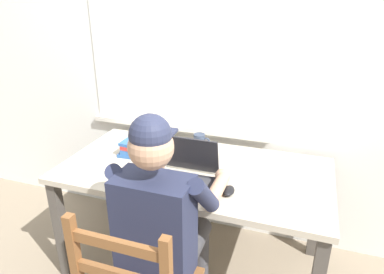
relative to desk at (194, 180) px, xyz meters
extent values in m
plane|color=gray|center=(0.00, 0.00, -0.64)|extent=(8.00, 8.00, 0.00)
cube|color=silver|center=(0.00, 0.49, 0.66)|extent=(6.00, 0.04, 2.60)
cube|color=white|center=(-0.29, 0.46, 0.67)|extent=(1.29, 0.01, 1.03)
cube|color=beige|center=(-0.29, 0.46, 0.14)|extent=(1.35, 0.06, 0.04)
cube|color=#BCB29E|center=(0.00, 0.00, 0.06)|extent=(1.58, 0.81, 0.03)
cube|color=#4C4742|center=(-0.74, -0.36, -0.29)|extent=(0.06, 0.06, 0.68)
cube|color=#4C4742|center=(-0.74, 0.36, -0.29)|extent=(0.06, 0.06, 0.68)
cube|color=#4C4742|center=(0.74, 0.36, -0.29)|extent=(0.06, 0.06, 0.68)
cube|color=#232842|center=(0.01, -0.59, 0.08)|extent=(0.34, 0.20, 0.50)
sphere|color=tan|center=(0.01, -0.59, 0.47)|extent=(0.19, 0.19, 0.19)
sphere|color=#282D47|center=(0.01, -0.59, 0.52)|extent=(0.17, 0.17, 0.17)
cube|color=#282D47|center=(0.01, -0.50, 0.50)|extent=(0.13, 0.10, 0.01)
cylinder|color=#38383D|center=(-0.08, -0.39, -0.17)|extent=(0.13, 0.40, 0.13)
cylinder|color=#38383D|center=(0.10, -0.39, -0.17)|extent=(0.13, 0.40, 0.13)
cylinder|color=#38383D|center=(-0.08, -0.19, -0.41)|extent=(0.10, 0.10, 0.46)
cylinder|color=#38383D|center=(0.10, -0.19, -0.41)|extent=(0.10, 0.10, 0.46)
cylinder|color=#232842|center=(-0.19, -0.50, 0.23)|extent=(0.10, 0.25, 0.25)
cylinder|color=tan|center=(-0.19, -0.27, 0.13)|extent=(0.07, 0.28, 0.07)
sphere|color=tan|center=(-0.18, -0.13, 0.13)|extent=(0.08, 0.08, 0.08)
cylinder|color=#232842|center=(0.21, -0.50, 0.23)|extent=(0.10, 0.25, 0.25)
cylinder|color=tan|center=(0.21, -0.27, 0.13)|extent=(0.07, 0.28, 0.07)
sphere|color=tan|center=(0.20, -0.13, 0.13)|extent=(0.08, 0.08, 0.08)
cube|color=brown|center=(-0.18, -0.90, 0.07)|extent=(0.04, 0.04, 0.48)
cube|color=brown|center=(0.01, -0.90, 0.23)|extent=(0.36, 0.02, 0.04)
cube|color=#232328|center=(0.00, -0.21, 0.09)|extent=(0.33, 0.23, 0.02)
cube|color=#38383D|center=(0.00, -0.21, 0.10)|extent=(0.29, 0.17, 0.00)
cube|color=#232328|center=(0.00, -0.07, 0.20)|extent=(0.33, 0.06, 0.22)
cube|color=#4C515B|center=(0.00, -0.07, 0.20)|extent=(0.29, 0.05, 0.18)
ellipsoid|color=black|center=(0.26, -0.21, 0.10)|extent=(0.06, 0.10, 0.03)
cylinder|color=beige|center=(-0.27, 0.18, 0.13)|extent=(0.08, 0.08, 0.10)
torus|color=beige|center=(-0.22, 0.18, 0.14)|extent=(0.05, 0.01, 0.05)
cylinder|color=#2D384C|center=(-0.06, 0.29, 0.13)|extent=(0.08, 0.08, 0.10)
torus|color=#2D384C|center=(-0.01, 0.29, 0.14)|extent=(0.05, 0.01, 0.05)
cube|color=#2D5B9E|center=(-0.41, 0.03, 0.09)|extent=(0.20, 0.12, 0.02)
cube|color=#2D5B9E|center=(-0.40, 0.03, 0.12)|extent=(0.18, 0.12, 0.03)
cube|color=#BC332D|center=(-0.40, 0.03, 0.15)|extent=(0.16, 0.12, 0.02)
cube|color=#2D5B9E|center=(-0.39, 0.04, 0.17)|extent=(0.20, 0.13, 0.02)
cube|color=silver|center=(-0.10, 0.26, 0.09)|extent=(0.27, 0.22, 0.01)
camera|label=1|loc=(0.59, -1.73, 1.05)|focal=32.39mm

